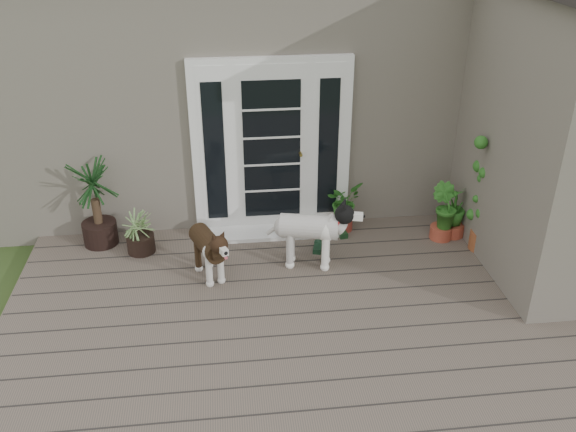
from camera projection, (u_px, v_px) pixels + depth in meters
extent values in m
cube|color=#6B5B4C|center=(314.00, 338.00, 6.01)|extent=(6.20, 4.60, 0.12)
cube|color=#665E54|center=(272.00, 72.00, 9.04)|extent=(7.40, 4.00, 3.10)
cube|color=#665E54|center=(571.00, 141.00, 6.57)|extent=(1.60, 2.40, 3.10)
cube|color=white|center=(272.00, 147.00, 7.39)|extent=(1.90, 0.14, 2.15)
cube|color=white|center=(274.00, 231.00, 7.71)|extent=(1.60, 0.40, 0.05)
imported|color=#225518|center=(343.00, 210.00, 7.68)|extent=(0.61, 0.61, 0.55)
imported|color=#24641C|center=(442.00, 220.00, 7.50)|extent=(0.48, 0.48, 0.51)
imported|color=#175016|center=(454.00, 217.00, 7.57)|extent=(0.45, 0.45, 0.49)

